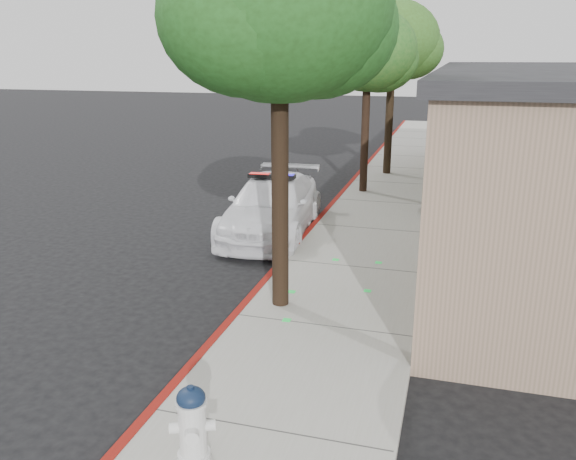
% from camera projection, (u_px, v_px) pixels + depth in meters
% --- Properties ---
extents(ground, '(120.00, 120.00, 0.00)m').
position_uv_depth(ground, '(232.00, 322.00, 10.41)').
color(ground, black).
rests_on(ground, ground).
extents(sidewalk, '(3.20, 60.00, 0.15)m').
position_uv_depth(sidewalk, '(351.00, 269.00, 12.73)').
color(sidewalk, gray).
rests_on(sidewalk, ground).
extents(red_curb, '(0.14, 60.00, 0.16)m').
position_uv_depth(red_curb, '(283.00, 262.00, 13.13)').
color(red_curb, maroon).
rests_on(red_curb, ground).
extents(clapboard_building, '(7.30, 20.89, 4.24)m').
position_uv_depth(clapboard_building, '(571.00, 145.00, 16.32)').
color(clapboard_building, '#8E725D').
rests_on(clapboard_building, ground).
extents(police_car, '(2.43, 5.22, 1.60)m').
position_uv_depth(police_car, '(272.00, 206.00, 15.39)').
color(police_car, white).
rests_on(police_car, ground).
extents(fire_hydrant, '(0.52, 0.46, 0.92)m').
position_uv_depth(fire_hydrant, '(192.00, 423.00, 6.54)').
color(fire_hydrant, silver).
rests_on(fire_hydrant, sidewalk).
extents(street_tree_near, '(3.71, 3.71, 6.74)m').
position_uv_depth(street_tree_near, '(280.00, 14.00, 9.35)').
color(street_tree_near, black).
rests_on(street_tree_near, sidewalk).
extents(street_tree_mid, '(3.10, 3.14, 5.85)m').
position_uv_depth(street_tree_mid, '(368.00, 54.00, 18.49)').
color(street_tree_mid, black).
rests_on(street_tree_mid, sidewalk).
extents(street_tree_far, '(3.51, 3.38, 6.35)m').
position_uv_depth(street_tree_far, '(394.00, 44.00, 21.30)').
color(street_tree_far, black).
rests_on(street_tree_far, sidewalk).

